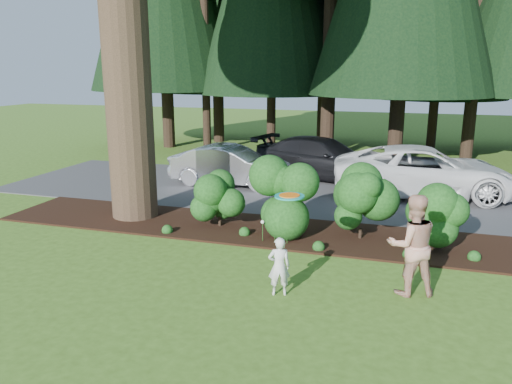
{
  "coord_description": "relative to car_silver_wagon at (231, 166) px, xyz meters",
  "views": [
    {
      "loc": [
        2.58,
        -8.39,
        4.06
      ],
      "look_at": [
        -0.69,
        2.17,
        1.3
      ],
      "focal_mm": 35.0,
      "sensor_mm": 36.0,
      "label": 1
    }
  ],
  "objects": [
    {
      "name": "frisbee",
      "position": [
        4.01,
        -7.99,
        1.18
      ],
      "size": [
        0.52,
        0.52,
        0.05
      ],
      "color": "teal",
      "rests_on": "ground"
    },
    {
      "name": "mulch_bed",
      "position": [
        3.34,
        -4.48,
        -0.7
      ],
      "size": [
        16.0,
        2.5,
        0.05
      ],
      "primitive_type": "cube",
      "color": "black",
      "rests_on": "ground"
    },
    {
      "name": "lily_cluster",
      "position": [
        3.04,
        -5.33,
        -0.23
      ],
      "size": [
        0.69,
        0.09,
        0.57
      ],
      "color": "#133A11",
      "rests_on": "ground"
    },
    {
      "name": "ground",
      "position": [
        3.34,
        -7.73,
        -0.73
      ],
      "size": [
        80.0,
        80.0,
        0.0
      ],
      "primitive_type": "plane",
      "color": "#3A5B1A",
      "rests_on": "ground"
    },
    {
      "name": "driveway",
      "position": [
        3.34,
        -0.23,
        -0.71
      ],
      "size": [
        22.0,
        6.0,
        0.03
      ],
      "primitive_type": "cube",
      "color": "#38383A",
      "rests_on": "ground"
    },
    {
      "name": "car_silver_wagon",
      "position": [
        0.0,
        0.0,
        0.0
      ],
      "size": [
        4.29,
        1.64,
        1.4
      ],
      "primitive_type": "imported",
      "rotation": [
        0.0,
        0.0,
        1.53
      ],
      "color": "silver",
      "rests_on": "driveway"
    },
    {
      "name": "shrub_row",
      "position": [
        4.11,
        -4.6,
        0.08
      ],
      "size": [
        6.53,
        1.6,
        1.61
      ],
      "color": "#133A11",
      "rests_on": "ground"
    },
    {
      "name": "adult",
      "position": [
        6.1,
        -7.15,
        0.22
      ],
      "size": [
        1.1,
        0.98,
        1.89
      ],
      "primitive_type": "imported",
      "rotation": [
        0.0,
        0.0,
        3.48
      ],
      "color": "#A83A16",
      "rests_on": "ground"
    },
    {
      "name": "car_white_suv",
      "position": [
        6.47,
        0.42,
        0.1
      ],
      "size": [
        6.0,
        3.24,
        1.6
      ],
      "primitive_type": "imported",
      "rotation": [
        0.0,
        0.0,
        1.67
      ],
      "color": "white",
      "rests_on": "driveway"
    },
    {
      "name": "child",
      "position": [
        3.82,
        -7.92,
        -0.17
      ],
      "size": [
        0.47,
        0.38,
        1.11
      ],
      "primitive_type": "imported",
      "rotation": [
        0.0,
        0.0,
        3.47
      ],
      "color": "silver",
      "rests_on": "ground"
    },
    {
      "name": "car_dark_suv",
      "position": [
        2.86,
        2.07,
        0.05
      ],
      "size": [
        5.54,
        3.24,
        1.51
      ],
      "primitive_type": "imported",
      "rotation": [
        0.0,
        0.0,
        1.34
      ],
      "color": "black",
      "rests_on": "driveway"
    }
  ]
}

